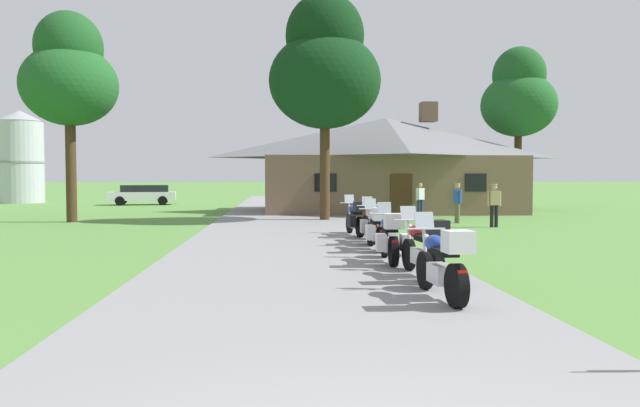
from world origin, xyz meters
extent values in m
plane|color=#56893D|center=(0.00, 20.00, 0.00)|extent=(500.00, 500.00, 0.00)
cube|color=gray|center=(0.00, 18.00, 0.03)|extent=(6.40, 80.00, 0.06)
cylinder|color=black|center=(1.96, 6.88, 0.38)|extent=(0.16, 0.65, 0.64)
cylinder|color=black|center=(2.06, 5.44, 0.38)|extent=(0.20, 0.65, 0.64)
cube|color=silver|center=(2.01, 6.14, 0.44)|extent=(0.30, 0.58, 0.30)
ellipsoid|color=#1E3899|center=(1.99, 6.40, 0.89)|extent=(0.34, 0.54, 0.26)
cube|color=black|center=(2.03, 5.94, 0.80)|extent=(0.32, 0.54, 0.10)
cylinder|color=silver|center=(1.96, 6.84, 1.08)|extent=(0.66, 0.08, 0.03)
cylinder|color=silver|center=(1.96, 6.88, 0.74)|extent=(0.08, 0.24, 0.73)
cube|color=#B2BCC6|center=(1.96, 6.94, 1.22)|extent=(0.33, 0.13, 0.27)
sphere|color=silver|center=(1.96, 6.84, 0.94)|extent=(0.11, 0.11, 0.11)
cube|color=silver|center=(2.07, 5.39, 1.02)|extent=(0.42, 0.39, 0.32)
cube|color=red|center=(2.08, 5.22, 0.60)|extent=(0.14, 0.04, 0.06)
cylinder|color=silver|center=(2.18, 5.77, 0.28)|extent=(0.11, 0.55, 0.07)
cylinder|color=black|center=(2.15, 8.93, 0.38)|extent=(0.17, 0.65, 0.64)
cylinder|color=black|center=(2.29, 7.49, 0.38)|extent=(0.22, 0.65, 0.64)
cube|color=silver|center=(2.22, 8.19, 0.44)|extent=(0.31, 0.58, 0.30)
ellipsoid|color=maroon|center=(2.19, 8.45, 0.89)|extent=(0.35, 0.55, 0.26)
cube|color=black|center=(2.24, 7.99, 0.80)|extent=(0.33, 0.55, 0.10)
cylinder|color=silver|center=(2.15, 8.89, 1.08)|extent=(0.66, 0.10, 0.03)
cylinder|color=silver|center=(2.15, 8.93, 0.74)|extent=(0.08, 0.24, 0.73)
cube|color=#B2BCC6|center=(2.14, 8.99, 1.22)|extent=(0.33, 0.14, 0.27)
sphere|color=silver|center=(2.15, 8.89, 0.94)|extent=(0.11, 0.11, 0.11)
cube|color=black|center=(2.29, 7.44, 1.02)|extent=(0.43, 0.40, 0.32)
cube|color=red|center=(2.31, 7.28, 0.60)|extent=(0.14, 0.04, 0.06)
cylinder|color=silver|center=(2.40, 7.83, 0.28)|extent=(0.12, 0.55, 0.07)
cylinder|color=black|center=(2.00, 10.90, 0.38)|extent=(0.14, 0.64, 0.64)
cylinder|color=black|center=(1.93, 9.46, 0.38)|extent=(0.18, 0.65, 0.64)
cube|color=silver|center=(1.96, 10.16, 0.44)|extent=(0.29, 0.57, 0.30)
ellipsoid|color=#1E3899|center=(1.98, 10.42, 0.89)|extent=(0.32, 0.53, 0.26)
cube|color=black|center=(1.96, 9.96, 0.80)|extent=(0.30, 0.53, 0.10)
cylinder|color=silver|center=(2.00, 10.86, 1.08)|extent=(0.66, 0.06, 0.03)
cylinder|color=silver|center=(2.00, 10.90, 0.74)|extent=(0.07, 0.24, 0.73)
cube|color=#B2BCC6|center=(2.00, 10.96, 1.22)|extent=(0.32, 0.12, 0.27)
sphere|color=silver|center=(2.00, 10.86, 0.94)|extent=(0.11, 0.11, 0.11)
cube|color=silver|center=(1.93, 9.41, 1.02)|extent=(0.42, 0.38, 0.32)
cube|color=red|center=(1.92, 9.24, 0.60)|extent=(0.14, 0.04, 0.06)
cylinder|color=silver|center=(2.09, 9.77, 0.28)|extent=(0.09, 0.55, 0.07)
cube|color=silver|center=(1.68, 9.52, 0.56)|extent=(0.22, 0.41, 0.36)
cube|color=silver|center=(2.19, 9.50, 0.56)|extent=(0.22, 0.41, 0.36)
cylinder|color=black|center=(2.03, 13.25, 0.38)|extent=(0.13, 0.64, 0.64)
cylinder|color=black|center=(2.07, 11.81, 0.38)|extent=(0.17, 0.64, 0.64)
cube|color=silver|center=(2.05, 12.51, 0.44)|extent=(0.27, 0.57, 0.30)
ellipsoid|color=#B2B5BC|center=(2.05, 12.77, 0.89)|extent=(0.31, 0.53, 0.26)
cube|color=black|center=(2.06, 12.31, 0.80)|extent=(0.29, 0.53, 0.10)
cylinder|color=silver|center=(2.04, 13.21, 1.08)|extent=(0.66, 0.05, 0.03)
cylinder|color=silver|center=(2.03, 13.25, 0.74)|extent=(0.07, 0.24, 0.73)
cube|color=#B2BCC6|center=(2.03, 13.31, 1.22)|extent=(0.32, 0.12, 0.27)
sphere|color=silver|center=(2.04, 13.21, 0.94)|extent=(0.11, 0.11, 0.11)
cube|color=silver|center=(2.07, 11.76, 1.02)|extent=(0.41, 0.37, 0.32)
cube|color=red|center=(2.08, 11.59, 0.60)|extent=(0.14, 0.03, 0.06)
cylinder|color=silver|center=(2.20, 12.13, 0.28)|extent=(0.08, 0.55, 0.07)
cube|color=silver|center=(1.81, 11.85, 0.56)|extent=(0.21, 0.41, 0.36)
cube|color=silver|center=(2.33, 11.86, 0.56)|extent=(0.21, 0.41, 0.36)
cylinder|color=black|center=(2.22, 15.06, 0.38)|extent=(0.13, 0.64, 0.64)
cylinder|color=black|center=(2.19, 13.62, 0.38)|extent=(0.17, 0.64, 0.64)
cube|color=silver|center=(2.20, 14.32, 0.44)|extent=(0.27, 0.57, 0.30)
ellipsoid|color=maroon|center=(2.21, 14.58, 0.89)|extent=(0.31, 0.53, 0.26)
cube|color=black|center=(2.20, 14.12, 0.80)|extent=(0.29, 0.53, 0.10)
cylinder|color=silver|center=(2.22, 15.02, 1.08)|extent=(0.66, 0.05, 0.03)
cylinder|color=silver|center=(2.22, 15.06, 0.74)|extent=(0.07, 0.24, 0.73)
cube|color=#B2BCC6|center=(2.22, 15.12, 1.22)|extent=(0.32, 0.12, 0.27)
sphere|color=silver|center=(2.22, 15.02, 0.94)|extent=(0.11, 0.11, 0.11)
cube|color=#B7B7BC|center=(2.18, 13.57, 1.02)|extent=(0.41, 0.37, 0.32)
cube|color=red|center=(2.18, 13.40, 0.60)|extent=(0.14, 0.03, 0.06)
cylinder|color=silver|center=(2.33, 13.94, 0.28)|extent=(0.08, 0.55, 0.07)
cube|color=#B7B7BC|center=(1.93, 13.68, 0.56)|extent=(0.21, 0.41, 0.36)
cube|color=#B7B7BC|center=(2.45, 13.67, 0.56)|extent=(0.21, 0.41, 0.36)
cylinder|color=black|center=(1.92, 17.06, 0.38)|extent=(0.18, 0.65, 0.64)
cylinder|color=black|center=(2.08, 15.63, 0.38)|extent=(0.22, 0.65, 0.64)
cube|color=silver|center=(2.00, 16.33, 0.44)|extent=(0.32, 0.59, 0.30)
ellipsoid|color=#1E3899|center=(1.97, 16.59, 0.89)|extent=(0.36, 0.55, 0.26)
cube|color=black|center=(2.02, 16.13, 0.80)|extent=(0.34, 0.55, 0.10)
cylinder|color=silver|center=(1.92, 17.03, 1.08)|extent=(0.66, 0.10, 0.03)
cylinder|color=silver|center=(1.92, 17.06, 0.74)|extent=(0.09, 0.24, 0.73)
cube|color=#B2BCC6|center=(1.91, 17.12, 1.22)|extent=(0.33, 0.14, 0.27)
sphere|color=silver|center=(1.92, 17.03, 0.94)|extent=(0.11, 0.11, 0.11)
cube|color=black|center=(2.08, 15.58, 1.02)|extent=(0.44, 0.40, 0.32)
cube|color=red|center=(2.10, 15.42, 0.60)|extent=(0.14, 0.05, 0.06)
cylinder|color=silver|center=(2.18, 15.97, 0.28)|extent=(0.13, 0.55, 0.07)
cube|color=black|center=(1.81, 15.65, 0.56)|extent=(0.24, 0.42, 0.36)
cube|color=black|center=(2.33, 15.71, 0.56)|extent=(0.24, 0.42, 0.36)
cube|color=brown|center=(5.66, 30.84, 1.53)|extent=(13.58, 8.57, 3.06)
pyramid|color=slate|center=(5.66, 30.84, 4.19)|extent=(14.39, 9.08, 2.27)
cube|color=brown|center=(8.10, 30.84, 5.68)|extent=(0.90, 0.90, 1.10)
cube|color=#472D19|center=(5.66, 26.52, 1.05)|extent=(1.10, 0.08, 2.10)
cube|color=black|center=(1.86, 26.52, 1.68)|extent=(1.10, 0.06, 0.90)
cube|color=black|center=(9.46, 26.52, 1.68)|extent=(1.10, 0.06, 0.90)
cylinder|color=navy|center=(6.32, 25.57, 0.43)|extent=(0.14, 0.14, 0.86)
cylinder|color=navy|center=(6.48, 25.66, 0.43)|extent=(0.14, 0.14, 0.86)
cube|color=silver|center=(6.40, 25.61, 1.14)|extent=(0.42, 0.37, 0.56)
cylinder|color=silver|center=(6.21, 25.49, 1.12)|extent=(0.09, 0.09, 0.58)
cylinder|color=silver|center=(6.60, 25.73, 1.12)|extent=(0.09, 0.09, 0.58)
sphere|color=tan|center=(6.40, 25.61, 1.56)|extent=(0.21, 0.21, 0.21)
cylinder|color=#75664C|center=(7.10, 22.02, 0.43)|extent=(0.14, 0.14, 0.86)
cylinder|color=#75664C|center=(7.14, 21.84, 0.43)|extent=(0.14, 0.14, 0.86)
cube|color=#2D56AD|center=(7.12, 21.93, 1.14)|extent=(0.29, 0.40, 0.56)
cylinder|color=#2D56AD|center=(7.07, 22.16, 1.12)|extent=(0.09, 0.09, 0.58)
cylinder|color=#2D56AD|center=(7.17, 21.71, 1.12)|extent=(0.09, 0.09, 0.58)
sphere|color=tan|center=(7.12, 21.93, 1.56)|extent=(0.21, 0.21, 0.21)
cylinder|color=#B2AD99|center=(7.12, 21.93, 1.66)|extent=(0.22, 0.22, 0.05)
cylinder|color=black|center=(7.98, 19.68, 0.43)|extent=(0.14, 0.14, 0.86)
cylinder|color=black|center=(7.80, 19.68, 0.43)|extent=(0.14, 0.14, 0.86)
cube|color=tan|center=(7.89, 19.68, 1.14)|extent=(0.37, 0.23, 0.56)
cylinder|color=tan|center=(8.12, 19.69, 1.12)|extent=(0.09, 0.09, 0.58)
cylinder|color=tan|center=(7.66, 19.67, 1.12)|extent=(0.09, 0.09, 0.58)
sphere|color=tan|center=(7.89, 19.68, 1.56)|extent=(0.21, 0.21, 0.21)
cylinder|color=#B2AD99|center=(7.89, 19.68, 1.66)|extent=(0.22, 0.22, 0.05)
cylinder|color=#422D19|center=(14.14, 32.64, 2.55)|extent=(0.44, 0.44, 5.11)
ellipsoid|color=#1E5623|center=(14.14, 32.64, 6.35)|extent=(4.53, 4.53, 3.85)
ellipsoid|color=#1B4E20|center=(14.14, 32.64, 8.16)|extent=(3.17, 3.17, 3.40)
cylinder|color=#422D19|center=(-9.43, 23.60, 2.39)|extent=(0.44, 0.44, 4.78)
ellipsoid|color=#1E5623|center=(-9.43, 23.60, 5.90)|extent=(4.07, 4.07, 3.46)
ellipsoid|color=#1B4E20|center=(-9.43, 23.60, 7.52)|extent=(2.85, 2.85, 3.05)
cylinder|color=#422D19|center=(1.58, 23.54, 2.42)|extent=(0.44, 0.44, 4.83)
ellipsoid|color=#0F3314|center=(1.58, 23.54, 6.19)|extent=(4.95, 4.95, 4.21)
ellipsoid|color=black|center=(1.58, 23.54, 8.17)|extent=(3.46, 3.46, 3.71)
cylinder|color=#B2B7BC|center=(-20.07, 44.07, 3.10)|extent=(3.34, 3.34, 6.19)
cone|color=#999EA3|center=(-20.07, 44.07, 6.61)|extent=(3.41, 3.41, 0.84)
cylinder|color=gray|center=(-20.07, 44.07, 3.10)|extent=(3.44, 3.44, 0.15)
cube|color=silver|center=(-10.09, 40.01, 0.62)|extent=(4.82, 2.48, 0.60)
cube|color=black|center=(-9.89, 40.04, 1.16)|extent=(3.42, 2.06, 0.48)
cylinder|color=black|center=(-11.38, 38.97, 0.32)|extent=(0.66, 0.31, 0.64)
cylinder|color=black|center=(-11.62, 40.65, 0.32)|extent=(0.66, 0.31, 0.64)
cylinder|color=black|center=(-8.55, 39.38, 0.32)|extent=(0.66, 0.31, 0.64)
cylinder|color=black|center=(-8.80, 41.06, 0.32)|extent=(0.66, 0.31, 0.64)
camera|label=1|loc=(-0.49, -2.90, 1.93)|focal=33.48mm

